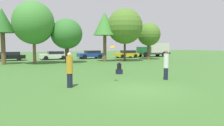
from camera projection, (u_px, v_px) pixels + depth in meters
ground_plane at (140, 90)px, 10.62m from camera, size 120.00×120.00×0.00m
person_thrower at (70, 70)px, 11.15m from camera, size 0.34×0.34×1.86m
person_catcher at (166, 65)px, 13.65m from camera, size 0.32×0.32×1.88m
frisbee at (113, 47)px, 12.28m from camera, size 0.31×0.28×0.18m
bystander_sitting at (119, 69)px, 16.34m from camera, size 0.45×0.37×0.99m
tree_1 at (2, 21)px, 23.60m from camera, size 2.74×2.74×6.33m
tree_2 at (34, 23)px, 24.09m from camera, size 4.66×4.66×7.17m
tree_3 at (67, 34)px, 25.68m from camera, size 3.81×3.81×5.39m
tree_4 at (105, 24)px, 27.82m from camera, size 3.05×3.05×6.54m
tree_5 at (125, 26)px, 28.23m from camera, size 4.72×4.72×7.05m
tree_6 at (149, 35)px, 31.65m from camera, size 3.44×3.44×5.51m
parked_car_black at (9, 56)px, 29.54m from camera, size 4.62×2.12×1.25m
parked_car_white at (54, 55)px, 31.97m from camera, size 4.13×2.20×1.25m
parked_car_blue at (91, 54)px, 33.94m from camera, size 4.23×2.13×1.31m
parked_car_yellow at (127, 54)px, 36.39m from camera, size 4.15×2.08×1.26m
delivery_truck_green at (154, 49)px, 38.82m from camera, size 6.55×2.48×2.54m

